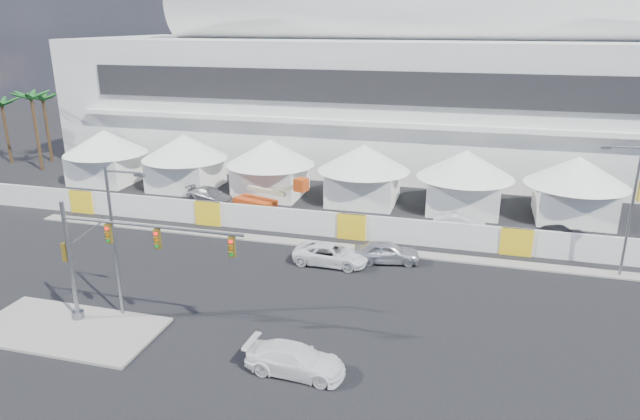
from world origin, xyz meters
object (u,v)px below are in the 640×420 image
(lot_car_b, at_px, (561,235))
(traffic_mast, at_px, (107,258))
(sedan_silver, at_px, (387,252))
(pickup_near, at_px, (295,360))
(lot_car_c, at_px, (210,196))
(streetlight_curb, at_px, (629,202))
(boom_lift, at_px, (263,201))
(pickup_curb, at_px, (331,254))
(lot_car_a, at_px, (459,223))
(streetlight_median, at_px, (117,233))

(lot_car_b, bearing_deg, traffic_mast, 103.10)
(sedan_silver, height_order, pickup_near, sedan_silver)
(lot_car_b, xyz_separation_m, lot_car_c, (-29.81, 2.62, -0.09))
(lot_car_c, xyz_separation_m, streetlight_curb, (32.77, -7.44, 4.39))
(pickup_near, relative_size, boom_lift, 0.63)
(pickup_curb, bearing_deg, lot_car_a, -41.06)
(sedan_silver, bearing_deg, pickup_curb, 98.07)
(pickup_curb, distance_m, streetlight_median, 14.55)
(streetlight_median, xyz_separation_m, boom_lift, (0.90, 19.56, -4.07))
(lot_car_b, bearing_deg, pickup_curb, 92.47)
(sedan_silver, xyz_separation_m, streetlight_median, (-13.05, -11.52, 4.32))
(pickup_curb, height_order, lot_car_b, lot_car_b)
(sedan_silver, bearing_deg, lot_car_a, -42.53)
(sedan_silver, xyz_separation_m, pickup_curb, (-3.65, -1.31, -0.05))
(lot_car_b, bearing_deg, lot_car_c, 60.65)
(lot_car_a, distance_m, streetlight_curb, 12.77)
(boom_lift, bearing_deg, streetlight_median, -73.61)
(pickup_curb, xyz_separation_m, lot_car_c, (-14.13, 10.54, -0.01))
(pickup_curb, relative_size, boom_lift, 0.67)
(lot_car_a, bearing_deg, boom_lift, 88.52)
(lot_car_b, distance_m, lot_car_c, 29.93)
(lot_car_b, relative_size, streetlight_median, 0.55)
(lot_car_a, distance_m, lot_car_b, 7.50)
(sedan_silver, bearing_deg, streetlight_curb, -94.97)
(sedan_silver, bearing_deg, lot_car_b, -72.99)
(pickup_near, distance_m, lot_car_b, 25.16)
(lot_car_a, bearing_deg, lot_car_c, 85.72)
(pickup_near, xyz_separation_m, streetlight_curb, (17.14, 15.95, 4.40))
(sedan_silver, xyz_separation_m, pickup_near, (-2.14, -14.17, -0.06))
(pickup_curb, xyz_separation_m, boom_lift, (-8.51, 9.36, 0.29))
(sedan_silver, distance_m, traffic_mast, 18.43)
(lot_car_b, height_order, streetlight_curb, streetlight_curb)
(lot_car_c, relative_size, streetlight_median, 0.57)
(pickup_near, relative_size, lot_car_c, 0.99)
(lot_car_a, distance_m, streetlight_median, 26.54)
(boom_lift, bearing_deg, pickup_curb, -28.69)
(streetlight_median, relative_size, boom_lift, 1.12)
(lot_car_a, relative_size, streetlight_median, 0.48)
(pickup_curb, bearing_deg, traffic_mast, 141.44)
(traffic_mast, relative_size, streetlight_curb, 1.20)
(lot_car_b, height_order, lot_car_c, lot_car_b)
(pickup_curb, height_order, traffic_mast, traffic_mast)
(lot_car_a, xyz_separation_m, lot_car_c, (-22.40, 1.45, 0.03))
(pickup_curb, bearing_deg, lot_car_c, 54.53)
(streetlight_curb, bearing_deg, lot_car_a, 149.97)
(lot_car_b, height_order, traffic_mast, traffic_mast)
(lot_car_c, height_order, streetlight_median, streetlight_median)
(lot_car_b, xyz_separation_m, streetlight_curb, (2.96, -4.82, 4.30))
(pickup_near, bearing_deg, sedan_silver, -5.53)
(lot_car_c, xyz_separation_m, boom_lift, (5.62, -1.18, 0.30))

